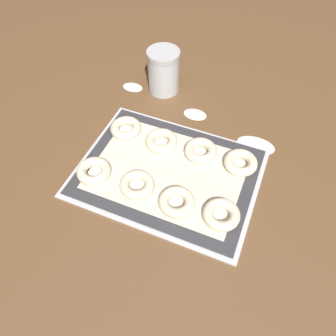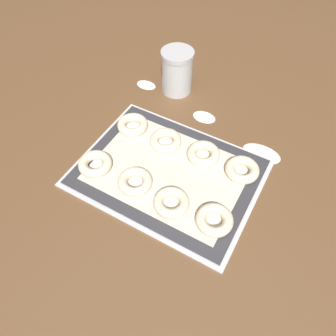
# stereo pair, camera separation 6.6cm
# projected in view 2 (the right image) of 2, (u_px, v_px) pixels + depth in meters

# --- Properties ---
(ground_plane) EXTENTS (2.80, 2.80, 0.00)m
(ground_plane) POSITION_uv_depth(u_px,v_px,m) (163.00, 175.00, 0.90)
(ground_plane) COLOR brown
(baking_tray) EXTENTS (0.49, 0.37, 0.01)m
(baking_tray) POSITION_uv_depth(u_px,v_px,m) (168.00, 173.00, 0.89)
(baking_tray) COLOR silver
(baking_tray) RESTS_ON ground_plane
(baking_mat) EXTENTS (0.46, 0.35, 0.00)m
(baking_mat) POSITION_uv_depth(u_px,v_px,m) (168.00, 171.00, 0.89)
(baking_mat) COLOR #333338
(baking_mat) RESTS_ON baking_tray
(bagel_front_far_left) EXTENTS (0.09, 0.09, 0.03)m
(bagel_front_far_left) POSITION_uv_depth(u_px,v_px,m) (95.00, 164.00, 0.89)
(bagel_front_far_left) COLOR beige
(bagel_front_far_left) RESTS_ON baking_mat
(bagel_front_mid_left) EXTENTS (0.09, 0.09, 0.03)m
(bagel_front_mid_left) POSITION_uv_depth(u_px,v_px,m) (135.00, 182.00, 0.85)
(bagel_front_mid_left) COLOR beige
(bagel_front_mid_left) RESTS_ON baking_mat
(bagel_front_mid_right) EXTENTS (0.09, 0.09, 0.03)m
(bagel_front_mid_right) POSITION_uv_depth(u_px,v_px,m) (171.00, 202.00, 0.81)
(bagel_front_mid_right) COLOR beige
(bagel_front_mid_right) RESTS_ON baking_mat
(bagel_front_far_right) EXTENTS (0.09, 0.09, 0.03)m
(bagel_front_far_right) POSITION_uv_depth(u_px,v_px,m) (214.00, 220.00, 0.78)
(bagel_front_far_right) COLOR beige
(bagel_front_far_right) RESTS_ON baking_mat
(bagel_back_far_left) EXTENTS (0.09, 0.09, 0.03)m
(bagel_back_far_left) POSITION_uv_depth(u_px,v_px,m) (133.00, 125.00, 0.98)
(bagel_back_far_left) COLOR beige
(bagel_back_far_left) RESTS_ON baking_mat
(bagel_back_mid_left) EXTENTS (0.09, 0.09, 0.03)m
(bagel_back_mid_left) POSITION_uv_depth(u_px,v_px,m) (166.00, 141.00, 0.94)
(bagel_back_mid_left) COLOR beige
(bagel_back_mid_left) RESTS_ON baking_mat
(bagel_back_mid_right) EXTENTS (0.09, 0.09, 0.03)m
(bagel_back_mid_right) POSITION_uv_depth(u_px,v_px,m) (203.00, 154.00, 0.91)
(bagel_back_mid_right) COLOR beige
(bagel_back_mid_right) RESTS_ON baking_mat
(bagel_back_far_right) EXTENTS (0.09, 0.09, 0.03)m
(bagel_back_far_right) POSITION_uv_depth(u_px,v_px,m) (242.00, 170.00, 0.88)
(bagel_back_far_right) COLOR beige
(bagel_back_far_right) RESTS_ON baking_mat
(flour_canister) EXTENTS (0.11, 0.11, 0.14)m
(flour_canister) POSITION_uv_depth(u_px,v_px,m) (177.00, 71.00, 1.06)
(flour_canister) COLOR silver
(flour_canister) RESTS_ON ground_plane
(flour_patch_near) EXTENTS (0.07, 0.05, 0.00)m
(flour_patch_near) POSITION_uv_depth(u_px,v_px,m) (146.00, 85.00, 1.13)
(flour_patch_near) COLOR white
(flour_patch_near) RESTS_ON ground_plane
(flour_patch_far) EXTENTS (0.07, 0.05, 0.00)m
(flour_patch_far) POSITION_uv_depth(u_px,v_px,m) (205.00, 117.00, 1.03)
(flour_patch_far) COLOR white
(flour_patch_far) RESTS_ON ground_plane
(flour_patch_side) EXTENTS (0.11, 0.07, 0.00)m
(flour_patch_side) POSITION_uv_depth(u_px,v_px,m) (262.00, 153.00, 0.94)
(flour_patch_side) COLOR white
(flour_patch_side) RESTS_ON ground_plane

